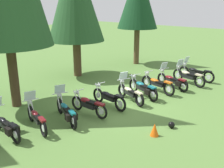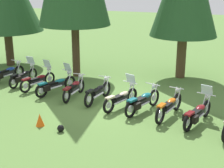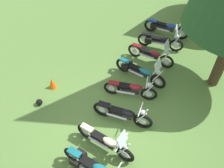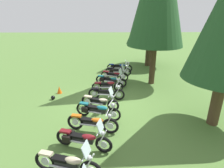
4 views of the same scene
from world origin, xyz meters
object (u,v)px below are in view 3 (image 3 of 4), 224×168
object	(u,v)px
motorcycle_6	(105,141)
traffic_cone	(52,83)
motorcycle_3	(139,71)
motorcycle_5	(123,114)
motorcycle_2	(151,54)
motorcycle_7	(94,168)
dropped_helmet	(39,102)
motorcycle_1	(160,41)
motorcycle_4	(131,89)
motorcycle_0	(165,28)

from	to	relation	value
motorcycle_6	traffic_cone	xyz separation A→B (m)	(-2.22, -2.78, -0.20)
motorcycle_3	motorcycle_6	distance (m)	3.54
motorcycle_5	traffic_cone	bearing A→B (deg)	168.91
motorcycle_2	motorcycle_7	world-z (taller)	motorcycle_2
motorcycle_6	traffic_cone	distance (m)	3.56
dropped_helmet	motorcycle_2	bearing A→B (deg)	130.88
motorcycle_1	traffic_cone	size ratio (longest dim) A/B	4.56
motorcycle_6	motorcycle_7	world-z (taller)	motorcycle_6
traffic_cone	dropped_helmet	distance (m)	0.98
traffic_cone	dropped_helmet	bearing A→B (deg)	-10.19
motorcycle_5	motorcycle_6	distance (m)	1.24
motorcycle_3	motorcycle_5	size ratio (longest dim) A/B	1.00
motorcycle_1	traffic_cone	xyz separation A→B (m)	(3.53, -4.03, -0.21)
motorcycle_7	motorcycle_4	bearing A→B (deg)	99.92
dropped_helmet	motorcycle_3	bearing A→B (deg)	122.03
motorcycle_1	motorcycle_3	size ratio (longest dim) A/B	0.97
traffic_cone	dropped_helmet	xyz separation A→B (m)	(0.96, -0.17, -0.11)
motorcycle_7	dropped_helmet	world-z (taller)	motorcycle_7
motorcycle_1	motorcycle_6	xyz separation A→B (m)	(5.75, -1.25, -0.00)
motorcycle_0	dropped_helmet	size ratio (longest dim) A/B	8.85
motorcycle_5	motorcycle_3	bearing A→B (deg)	90.40
motorcycle_2	motorcycle_5	xyz separation A→B (m)	(3.46, -0.63, -0.00)
motorcycle_3	motorcycle_5	world-z (taller)	motorcycle_3
motorcycle_3	motorcycle_7	xyz separation A→B (m)	(4.44, -0.73, 0.02)
motorcycle_3	motorcycle_4	size ratio (longest dim) A/B	1.06
motorcycle_5	motorcycle_7	size ratio (longest dim) A/B	0.98
motorcycle_2	motorcycle_3	xyz separation A→B (m)	(1.17, -0.36, -0.00)
motorcycle_2	motorcycle_3	world-z (taller)	motorcycle_3
motorcycle_4	motorcycle_5	xyz separation A→B (m)	(1.22, -0.09, -0.01)
motorcycle_6	motorcycle_0	bearing A→B (deg)	98.01
motorcycle_2	motorcycle_0	bearing A→B (deg)	95.17
motorcycle_6	traffic_cone	bearing A→B (deg)	161.14
motorcycle_1	motorcycle_5	xyz separation A→B (m)	(4.55, -0.91, -0.01)
motorcycle_0	motorcycle_1	world-z (taller)	motorcycle_1
motorcycle_2	motorcycle_4	world-z (taller)	motorcycle_2
motorcycle_3	dropped_helmet	size ratio (longest dim) A/B	8.79
motorcycle_4	dropped_helmet	distance (m)	3.59
motorcycle_4	motorcycle_6	xyz separation A→B (m)	(2.42, -0.43, -0.00)
motorcycle_2	dropped_helmet	xyz separation A→B (m)	(3.40, -3.93, -0.32)
motorcycle_1	motorcycle_2	world-z (taller)	same
traffic_cone	motorcycle_0	bearing A→B (deg)	137.95
motorcycle_4	dropped_helmet	size ratio (longest dim) A/B	8.32
traffic_cone	dropped_helmet	world-z (taller)	traffic_cone
motorcycle_3	motorcycle_6	xyz separation A→B (m)	(3.49, -0.61, -0.00)
motorcycle_1	traffic_cone	distance (m)	5.36
motorcycle_4	motorcycle_0	bearing A→B (deg)	76.89
motorcycle_1	dropped_helmet	world-z (taller)	motorcycle_1
motorcycle_6	dropped_helmet	distance (m)	3.23
motorcycle_5	dropped_helmet	distance (m)	3.31
motorcycle_1	motorcycle_2	distance (m)	1.12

